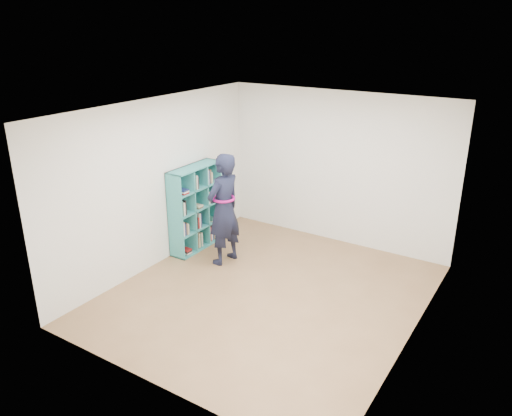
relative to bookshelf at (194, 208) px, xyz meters
The scene contains 9 objects.
floor 2.11m from the bookshelf, 20.51° to the right, with size 4.50×4.50×0.00m, color brown.
ceiling 2.74m from the bookshelf, 20.51° to the right, with size 4.50×4.50×0.00m, color white.
wall_left 0.92m from the bookshelf, 101.59° to the right, with size 0.02×4.50×2.60m, color white.
wall_right 3.96m from the bookshelf, 10.21° to the right, with size 0.02×4.50×2.60m, color white.
wall_back 2.49m from the bookshelf, 39.93° to the left, with size 4.00×0.02×2.60m, color white.
wall_front 3.53m from the bookshelf, 57.76° to the right, with size 4.00×0.02×2.60m, color white.
bookshelf is the anchor object (origin of this frame).
person 0.78m from the bookshelf, 13.65° to the right, with size 0.51×0.70×1.78m.
smartphone 0.69m from the bookshelf, ahead, with size 0.02×0.09×0.13m.
Camera 1 is at (3.17, -5.32, 3.65)m, focal length 35.00 mm.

